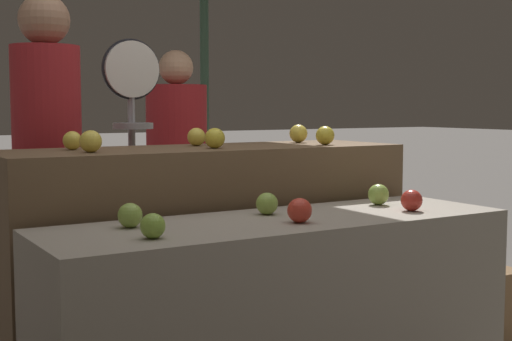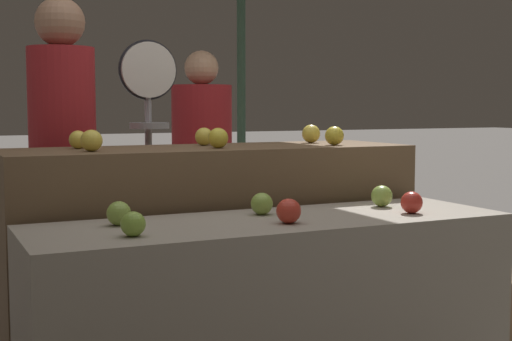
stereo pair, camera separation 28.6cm
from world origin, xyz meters
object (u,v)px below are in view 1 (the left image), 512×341
(person_customer_left, at_px, (177,163))
(wooden_crate_side, at_px, (468,307))
(produce_scale, at_px, (132,124))
(person_vendor_at_scale, at_px, (48,153))

(person_customer_left, bearing_deg, wooden_crate_side, 141.36)
(produce_scale, bearing_deg, person_vendor_at_scale, -169.98)
(person_customer_left, xyz_separation_m, wooden_crate_side, (1.00, -1.42, -0.70))
(person_vendor_at_scale, height_order, wooden_crate_side, person_vendor_at_scale)
(person_vendor_at_scale, relative_size, wooden_crate_side, 4.23)
(produce_scale, height_order, wooden_crate_side, produce_scale)
(produce_scale, height_order, person_vendor_at_scale, person_vendor_at_scale)
(produce_scale, bearing_deg, person_customer_left, 49.02)
(person_vendor_at_scale, xyz_separation_m, wooden_crate_side, (1.96, -0.75, -0.83))
(person_vendor_at_scale, bearing_deg, produce_scale, -171.46)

